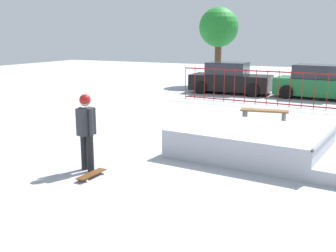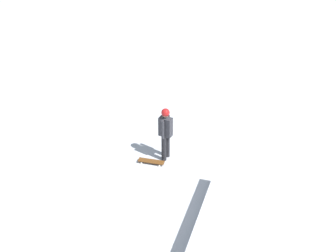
# 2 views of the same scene
# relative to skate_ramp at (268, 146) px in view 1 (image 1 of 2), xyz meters

# --- Properties ---
(ground_plane) EXTENTS (60.00, 60.00, 0.00)m
(ground_plane) POSITION_rel_skate_ramp_xyz_m (-0.98, 0.35, -0.32)
(ground_plane) COLOR #A8AAB2
(skate_ramp) EXTENTS (5.60, 3.05, 0.74)m
(skate_ramp) POSITION_rel_skate_ramp_xyz_m (0.00, 0.00, 0.00)
(skate_ramp) COLOR #B0B3BB
(skate_ramp) RESTS_ON ground
(skater) EXTENTS (0.43, 0.42, 1.73)m
(skater) POSITION_rel_skate_ramp_xyz_m (-3.38, -2.77, 0.69)
(skater) COLOR black
(skater) RESTS_ON ground
(skateboard) EXTENTS (0.28, 0.81, 0.09)m
(skateboard) POSITION_rel_skate_ramp_xyz_m (-3.01, -3.13, -0.24)
(skateboard) COLOR #593314
(skateboard) RESTS_ON ground
(perimeter_fence) EXTENTS (9.87, 0.57, 1.50)m
(perimeter_fence) POSITION_rel_skate_ramp_xyz_m (-0.98, 7.80, 0.45)
(perimeter_fence) COLOR maroon
(perimeter_fence) RESTS_ON ground
(park_bench) EXTENTS (1.65, 0.68, 0.48)m
(park_bench) POSITION_rel_skate_ramp_xyz_m (-1.10, 4.01, 0.04)
(park_bench) COLOR brown
(park_bench) RESTS_ON ground
(parked_car_black) EXTENTS (4.19, 2.10, 1.60)m
(parked_car_black) POSITION_rel_skate_ramp_xyz_m (-4.59, 10.74, 0.41)
(parked_car_black) COLOR black
(parked_car_black) RESTS_ON ground
(parked_car_green) EXTENTS (4.22, 2.17, 1.60)m
(parked_car_green) POSITION_rel_skate_ramp_xyz_m (-0.21, 10.85, 0.41)
(parked_car_green) COLOR #196B33
(parked_car_green) RESTS_ON ground
(distant_tree) EXTENTS (2.33, 2.33, 4.58)m
(distant_tree) POSITION_rel_skate_ramp_xyz_m (-6.44, 13.92, 3.04)
(distant_tree) COLOR brown
(distant_tree) RESTS_ON ground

